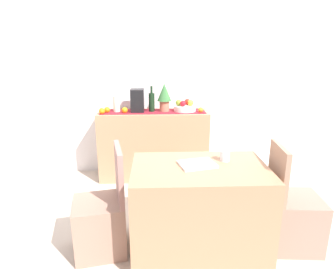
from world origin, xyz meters
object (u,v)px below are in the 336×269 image
at_px(ceramic_vase, 117,104).
at_px(potted_plant, 164,96).
at_px(open_book, 197,164).
at_px(chair_by_corner, 293,217).
at_px(chair_near_window, 101,222).
at_px(coffee_cup, 225,156).
at_px(dining_table, 199,208).
at_px(coffee_maker, 137,101).
at_px(sideboard_console, 154,145).
at_px(wine_bottle, 152,102).
at_px(fruit_bowl, 185,108).

relative_size(ceramic_vase, potted_plant, 0.58).
relative_size(ceramic_vase, open_book, 0.72).
relative_size(open_book, chair_by_corner, 0.31).
height_order(ceramic_vase, chair_near_window, ceramic_vase).
height_order(coffee_cup, chair_near_window, chair_near_window).
xyz_separation_m(ceramic_vase, chair_near_window, (0.02, -1.47, -0.71)).
bearing_deg(ceramic_vase, dining_table, -60.67).
bearing_deg(dining_table, chair_by_corner, 0.09).
xyz_separation_m(potted_plant, coffee_cup, (0.46, -1.35, -0.29)).
xyz_separation_m(dining_table, coffee_cup, (0.22, 0.12, 0.42)).
height_order(coffee_maker, ceramic_vase, coffee_maker).
bearing_deg(sideboard_console, wine_bottle, -180.00).
xyz_separation_m(fruit_bowl, coffee_cup, (0.20, -1.35, -0.13)).
bearing_deg(coffee_cup, coffee_maker, 120.37).
relative_size(potted_plant, open_book, 1.24).
bearing_deg(potted_plant, coffee_maker, 180.00).
xyz_separation_m(open_book, chair_by_corner, (0.82, -0.03, -0.48)).
bearing_deg(potted_plant, chair_near_window, -111.04).
xyz_separation_m(fruit_bowl, wine_bottle, (-0.41, -0.00, 0.08)).
bearing_deg(fruit_bowl, sideboard_console, 180.00).
bearing_deg(potted_plant, chair_by_corner, -54.74).
xyz_separation_m(fruit_bowl, potted_plant, (-0.26, -0.00, 0.16)).
distance_m(sideboard_console, ceramic_vase, 0.70).
height_order(coffee_maker, chair_by_corner, coffee_maker).
bearing_deg(open_book, potted_plant, 84.63).
xyz_separation_m(sideboard_console, coffee_cup, (0.60, -1.35, 0.35)).
relative_size(sideboard_console, dining_table, 1.27).
height_order(dining_table, chair_near_window, chair_near_window).
bearing_deg(wine_bottle, coffee_cup, -65.47).
relative_size(sideboard_console, coffee_cup, 15.18).
xyz_separation_m(sideboard_console, open_book, (0.36, -1.44, 0.31)).
height_order(coffee_maker, open_book, coffee_maker).
height_order(wine_bottle, ceramic_vase, wine_bottle).
xyz_separation_m(wine_bottle, chair_near_window, (-0.41, -1.47, -0.73)).
bearing_deg(wine_bottle, sideboard_console, 0.00).
bearing_deg(potted_plant, coffee_cup, -71.21).
bearing_deg(chair_by_corner, dining_table, -179.91).
height_order(open_book, chair_near_window, chair_near_window).
bearing_deg(coffee_cup, dining_table, -151.33).
distance_m(potted_plant, coffee_cup, 1.46).
bearing_deg(sideboard_console, dining_table, -75.62).
distance_m(sideboard_console, coffee_maker, 0.61).
xyz_separation_m(coffee_maker, chair_near_window, (-0.23, -1.47, -0.75)).
xyz_separation_m(sideboard_console, fruit_bowl, (0.40, 0.00, 0.48)).
relative_size(sideboard_console, coffee_maker, 4.87).
distance_m(potted_plant, chair_by_corner, 1.97).
distance_m(wine_bottle, chair_near_window, 1.69).
relative_size(fruit_bowl, dining_table, 0.25).
distance_m(fruit_bowl, potted_plant, 0.30).
xyz_separation_m(coffee_maker, chair_by_corner, (1.37, -1.47, -0.75)).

